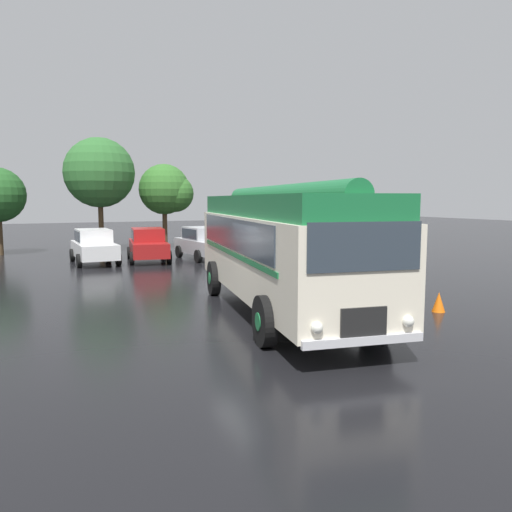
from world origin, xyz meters
TOP-DOWN VIEW (x-y plane):
  - ground_plane at (0.00, 0.00)m, footprint 120.00×120.00m
  - vintage_bus at (0.77, 0.95)m, footprint 4.17×10.36m
  - car_near_left at (-2.53, 14.10)m, footprint 2.06×4.25m
  - car_mid_left at (0.06, 13.86)m, footprint 2.40×4.40m
  - car_mid_right at (2.91, 13.63)m, footprint 2.23×4.33m
  - tree_centre at (-1.31, 19.65)m, footprint 4.09×4.09m
  - tree_right_of_centre at (2.66, 19.76)m, footprint 3.33×3.14m
  - traffic_cone at (4.78, -0.93)m, footprint 0.36×0.36m

SIDE VIEW (x-z plane):
  - ground_plane at x=0.00m, z-range 0.00..0.00m
  - traffic_cone at x=4.78m, z-range 0.00..0.55m
  - car_near_left at x=-2.53m, z-range 0.02..1.68m
  - car_mid_left at x=0.06m, z-range 0.02..1.68m
  - car_mid_right at x=2.91m, z-range 0.02..1.68m
  - vintage_bus at x=0.77m, z-range 0.15..3.64m
  - tree_right_of_centre at x=2.66m, z-range 0.99..6.30m
  - tree_centre at x=-1.31m, z-range 1.26..7.97m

